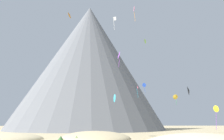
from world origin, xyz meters
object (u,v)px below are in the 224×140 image
object	(u,v)px
rock_massif	(88,68)
kite_yellow_low	(216,109)
kite_violet_mid	(119,55)
bush_near_left	(76,138)
kite_gold_low	(176,97)
kite_rainbow_mid	(138,89)
kite_cyan_low	(114,98)
kite_black_low	(189,91)
bush_scatter_east	(61,138)
kite_blue_mid	(144,85)
kite_white_high	(115,20)
kite_lime_high	(145,41)
kite_orange_high	(70,15)
kite_pink_high	(134,9)

from	to	relation	value
rock_massif	kite_yellow_low	size ratio (longest dim) A/B	16.06
kite_violet_mid	bush_near_left	bearing A→B (deg)	123.78
kite_gold_low	kite_rainbow_mid	size ratio (longest dim) A/B	0.90
kite_cyan_low	kite_black_low	bearing A→B (deg)	104.92
kite_violet_mid	kite_yellow_low	size ratio (longest dim) A/B	0.62
kite_cyan_low	kite_gold_low	size ratio (longest dim) A/B	0.45
bush_scatter_east	kite_blue_mid	distance (m)	55.32
bush_scatter_east	kite_yellow_low	world-z (taller)	kite_yellow_low
kite_white_high	kite_lime_high	bearing A→B (deg)	135.17
rock_massif	kite_orange_high	bearing A→B (deg)	-103.43
rock_massif	kite_cyan_low	xyz separation A→B (m)	(7.08, -51.51, -19.93)
kite_cyan_low	kite_black_low	size ratio (longest dim) A/B	0.71
kite_white_high	kite_black_low	size ratio (longest dim) A/B	1.52
kite_cyan_low	kite_pink_high	bearing A→B (deg)	136.90
rock_massif	kite_blue_mid	size ratio (longest dim) A/B	22.38
kite_blue_mid	kite_black_low	bearing A→B (deg)	147.28
kite_white_high	bush_near_left	bearing A→B (deg)	-33.31
bush_scatter_east	kite_blue_mid	xyz separation A→B (m)	(27.02, 44.89, 17.75)
rock_massif	kite_blue_mid	world-z (taller)	rock_massif
kite_lime_high	kite_gold_low	bearing A→B (deg)	150.65
kite_white_high	kite_lime_high	distance (m)	21.78
kite_black_low	kite_blue_mid	xyz separation A→B (m)	(-6.02, 27.04, 6.17)
kite_cyan_low	kite_pink_high	xyz separation A→B (m)	(7.64, 10.81, 29.18)
kite_black_low	kite_gold_low	size ratio (longest dim) A/B	0.64
kite_black_low	rock_massif	bearing A→B (deg)	66.81
kite_white_high	kite_pink_high	bearing A→B (deg)	110.58
bush_near_left	kite_pink_high	xyz separation A→B (m)	(15.24, 21.11, 37.26)
kite_lime_high	kite_orange_high	xyz separation A→B (m)	(-27.99, -0.85, 8.77)
kite_cyan_low	kite_white_high	world-z (taller)	kite_white_high
bush_near_left	bush_scatter_east	world-z (taller)	bush_near_left
kite_blue_mid	kite_yellow_low	world-z (taller)	kite_blue_mid
kite_gold_low	kite_violet_mid	bearing A→B (deg)	-128.23
kite_lime_high	bush_near_left	bearing A→B (deg)	0.96
kite_white_high	kite_pink_high	size ratio (longest dim) A/B	0.75
kite_violet_mid	kite_black_low	world-z (taller)	kite_violet_mid
kite_lime_high	kite_orange_high	distance (m)	29.34
kite_violet_mid	kite_pink_high	distance (m)	25.32
kite_cyan_low	kite_lime_high	world-z (taller)	kite_lime_high
kite_rainbow_mid	bush_scatter_east	bearing A→B (deg)	-168.74
kite_violet_mid	kite_lime_high	size ratio (longest dim) A/B	2.11
rock_massif	kite_orange_high	world-z (taller)	rock_massif
kite_cyan_low	kite_rainbow_mid	size ratio (longest dim) A/B	0.41
kite_rainbow_mid	kite_black_low	bearing A→B (deg)	-116.61
kite_white_high	kite_yellow_low	world-z (taller)	kite_white_high
kite_gold_low	kite_blue_mid	xyz separation A→B (m)	(-10.87, 5.08, 5.40)
bush_near_left	kite_white_high	xyz separation A→B (m)	(8.61, 17.61, 31.35)
kite_blue_mid	kite_rainbow_mid	distance (m)	5.72
kite_cyan_low	kite_rainbow_mid	bearing A→B (deg)	150.77
bush_scatter_east	kite_white_high	bearing A→B (deg)	53.81
kite_orange_high	bush_near_left	bearing A→B (deg)	-152.78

